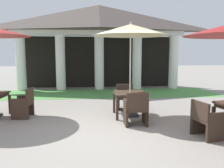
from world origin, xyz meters
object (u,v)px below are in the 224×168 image
Objects in this scene: patio_table_near_foreground at (130,96)px; patio_umbrella_near_foreground at (131,31)px; patio_chair_mid_left_east at (24,104)px; patio_chair_near_foreground_south at (136,109)px; patio_chair_mid_right_west at (207,120)px; patio_chair_near_foreground_north at (125,97)px; terracotta_urn at (131,96)px.

patio_umbrella_near_foreground reaches higher than patio_table_near_foreground.
patio_table_near_foreground is 3.21m from patio_chair_mid_left_east.
patio_umbrella_near_foreground is (0.00, 0.00, 1.93)m from patio_table_near_foreground.
patio_chair_near_foreground_south is 1.07× the size of patio_chair_mid_right_west.
patio_table_near_foreground is 1.93m from patio_umbrella_near_foreground.
patio_chair_near_foreground_north is 2.18× the size of terracotta_urn.
patio_chair_near_foreground_south reaches higher than patio_chair_near_foreground_north.
patio_chair_near_foreground_south reaches higher than patio_table_near_foreground.
patio_table_near_foreground is at bearing -99.80° from terracotta_urn.
patio_table_near_foreground is at bearing -88.66° from patio_chair_mid_left_east.
patio_chair_mid_right_west reaches higher than patio_table_near_foreground.
patio_umbrella_near_foreground reaches higher than patio_chair_near_foreground_north.
patio_table_near_foreground is 1.15× the size of patio_chair_near_foreground_north.
patio_chair_near_foreground_south is at bearing -137.69° from patio_chair_mid_right_west.
patio_chair_mid_left_east is at bearing -147.29° from terracotta_urn.
patio_chair_near_foreground_north is at bearing 90.42° from patio_table_near_foreground.
patio_table_near_foreground is at bearing 90.00° from patio_chair_near_foreground_north.
terracotta_urn is (-1.03, 4.44, -0.26)m from patio_chair_mid_right_west.
patio_umbrella_near_foreground is 2.36m from patio_chair_near_foreground_north.
patio_chair_mid_left_east is (-3.20, 0.11, -0.23)m from patio_table_near_foreground.
patio_chair_near_foreground_north is at bearing 90.00° from patio_chair_near_foreground_south.
patio_chair_near_foreground_south reaches higher than terracotta_urn.
patio_chair_near_foreground_north is at bearing -71.95° from patio_chair_mid_left_east.
patio_chair_near_foreground_south is 3.42m from terracotta_urn.
terracotta_urn is (0.42, 2.43, -2.41)m from patio_umbrella_near_foreground.
terracotta_urn is at bearing -106.51° from patio_chair_near_foreground_north.
terracotta_urn is at bearing -178.50° from patio_chair_mid_right_west.
patio_chair_near_foreground_north is 0.92× the size of patio_chair_near_foreground_south.
patio_chair_mid_left_east is 1.04× the size of patio_chair_mid_right_west.
patio_chair_near_foreground_north is 1.90m from patio_chair_near_foreground_south.
patio_chair_near_foreground_south is 2.37× the size of terracotta_urn.
terracotta_urn is (0.43, 1.48, -0.25)m from patio_chair_near_foreground_north.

